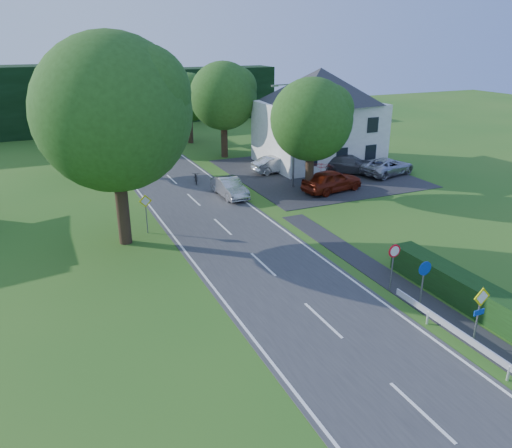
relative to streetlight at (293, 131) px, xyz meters
name	(u,v)px	position (x,y,z in m)	size (l,w,h in m)	color
road	(248,250)	(-8.06, -10.00, -4.44)	(7.00, 80.00, 0.04)	#353537
parking_pad	(315,173)	(3.94, 3.00, -4.44)	(14.00, 16.00, 0.04)	#27272A
line_edge_left	(192,260)	(-11.31, -10.00, -4.42)	(0.12, 80.00, 0.01)	white
line_edge_right	(299,241)	(-4.81, -10.00, -4.42)	(0.12, 80.00, 0.01)	white
line_centre	(248,250)	(-8.06, -10.00, -4.42)	(0.12, 80.00, 0.01)	white
tree_main	(116,143)	(-14.06, -6.00, 1.36)	(9.40, 9.40, 11.64)	#234B16
tree_left_far	(97,125)	(-13.06, 10.00, -0.17)	(7.00, 7.00, 8.58)	#234B16
tree_right_far	(224,110)	(-1.06, 12.00, 0.08)	(7.40, 7.40, 9.09)	#234B16
tree_left_back	(87,109)	(-12.56, 22.00, -0.43)	(6.60, 6.60, 8.07)	#234B16
tree_right_back	(189,108)	(-2.06, 20.00, -0.68)	(6.20, 6.20, 7.56)	#234B16
tree_right_mid	(311,137)	(0.44, -2.00, -0.17)	(7.00, 7.00, 8.58)	#234B16
treeline_right	(169,95)	(-0.06, 36.00, -0.96)	(30.00, 5.00, 7.00)	black
house_white	(319,116)	(5.94, 6.00, -0.06)	(10.60, 8.40, 8.60)	silver
streetlight	(293,131)	(0.00, 0.00, 0.00)	(2.03, 0.18, 8.00)	slate
sign_priority_right	(480,306)	(-3.76, -22.02, -2.67)	(0.78, 0.09, 2.59)	slate
sign_roundabout	(424,276)	(-3.76, -19.02, -2.79)	(0.64, 0.08, 2.37)	slate
sign_speed_limit	(394,257)	(-3.76, -17.03, -2.70)	(0.64, 0.11, 2.37)	slate
sign_priority_left	(146,206)	(-12.56, -5.02, -2.75)	(0.78, 0.09, 2.44)	slate
moving_car	(229,187)	(-5.36, -0.32, -3.72)	(1.48, 4.24, 1.40)	#ADACB1
motorcycle	(196,177)	(-6.51, 4.20, -3.95)	(0.62, 1.79, 0.94)	black
parked_car_red	(332,181)	(2.27, -2.32, -3.57)	(2.01, 4.98, 1.70)	maroon
parked_car_silver_a	(276,164)	(0.87, 4.51, -3.72)	(1.49, 4.27, 1.41)	silver
parked_car_grey	(349,164)	(6.58, 1.82, -3.64)	(2.21, 5.43, 1.58)	#515157
parked_car_silver_b	(388,166)	(9.26, -0.14, -3.71)	(2.38, 5.16, 1.43)	#B6B4BC
parasol	(321,174)	(2.40, -0.50, -3.52)	(1.96, 2.00, 1.80)	#B40E0E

